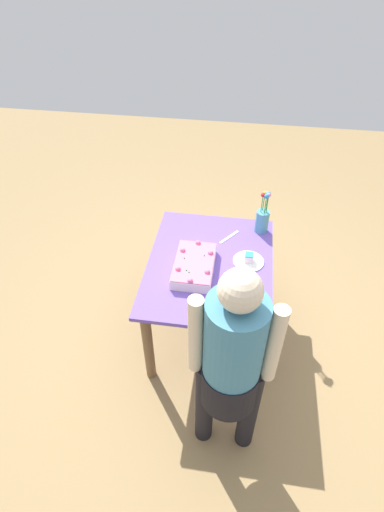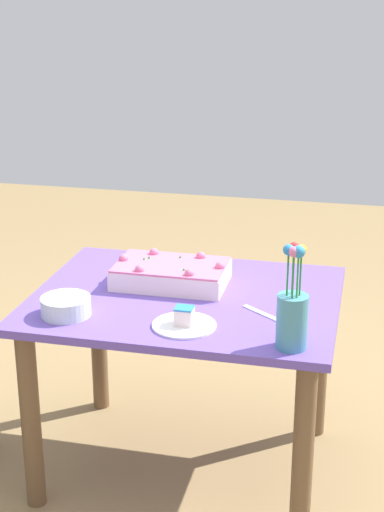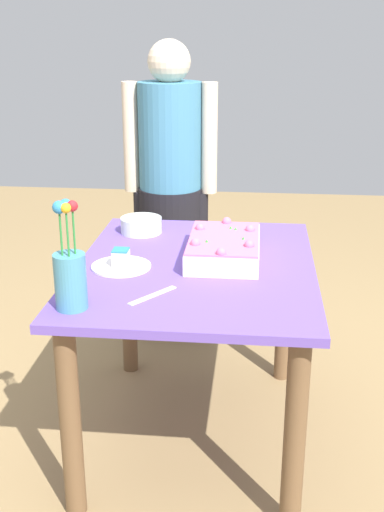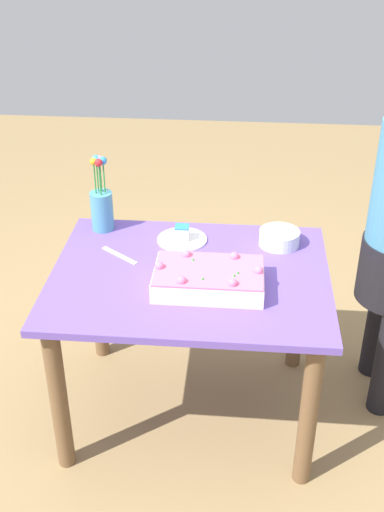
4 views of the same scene
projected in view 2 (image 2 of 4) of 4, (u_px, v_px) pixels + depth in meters
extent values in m
plane|color=#91754B|center=(186.00, 464.00, 3.10)|extent=(8.00, 8.00, 0.00)
cube|color=#654AAA|center=(186.00, 299.00, 2.86)|extent=(1.11, 0.86, 0.03)
cylinder|color=brown|center=(320.00, 358.00, 3.21)|extent=(0.07, 0.07, 0.69)
cylinder|color=brown|center=(99.00, 335.00, 3.41)|extent=(0.07, 0.07, 0.69)
cylinder|color=brown|center=(303.00, 455.00, 2.56)|extent=(0.07, 0.07, 0.69)
cylinder|color=brown|center=(31.00, 420.00, 2.76)|extent=(0.07, 0.07, 0.69)
cube|color=#FADDD4|center=(171.00, 275.00, 2.95)|extent=(0.42, 0.26, 0.07)
cube|color=#D96793|center=(171.00, 265.00, 2.94)|extent=(0.41, 0.26, 0.01)
sphere|color=#D96793|center=(123.00, 259.00, 2.98)|extent=(0.04, 0.04, 0.04)
sphere|color=#D96793|center=(140.00, 269.00, 2.87)|extent=(0.04, 0.04, 0.04)
sphere|color=#D96793|center=(190.00, 273.00, 2.83)|extent=(0.04, 0.04, 0.04)
sphere|color=#D96793|center=(220.00, 266.00, 2.90)|extent=(0.04, 0.04, 0.04)
sphere|color=#D96793|center=(201.00, 256.00, 3.00)|extent=(0.04, 0.04, 0.04)
sphere|color=#D96793|center=(154.00, 253.00, 3.04)|extent=(0.04, 0.04, 0.04)
cone|color=#2D8438|center=(180.00, 257.00, 3.00)|extent=(0.02, 0.02, 0.02)
cone|color=#2D8438|center=(144.00, 259.00, 2.98)|extent=(0.02, 0.02, 0.02)
cone|color=#2D8438|center=(149.00, 258.00, 2.99)|extent=(0.02, 0.02, 0.02)
cone|color=#2D8438|center=(184.00, 270.00, 2.87)|extent=(0.02, 0.02, 0.02)
cylinder|color=white|center=(184.00, 325.00, 2.60)|extent=(0.22, 0.22, 0.01)
cube|color=white|center=(184.00, 317.00, 2.59)|extent=(0.06, 0.06, 0.06)
cube|color=#2B7DC3|center=(184.00, 308.00, 2.58)|extent=(0.06, 0.06, 0.01)
cube|color=silver|center=(264.00, 314.00, 2.69)|extent=(0.17, 0.14, 0.00)
cylinder|color=teal|center=(292.00, 322.00, 2.43)|extent=(0.10, 0.10, 0.18)
cylinder|color=#2D8438|center=(288.00, 273.00, 2.37)|extent=(0.01, 0.01, 0.15)
sphere|color=#2B7EC4|center=(289.00, 250.00, 2.35)|extent=(0.03, 0.03, 0.03)
cylinder|color=#2D8438|center=(293.00, 275.00, 2.35)|extent=(0.01, 0.01, 0.15)
sphere|color=pink|center=(294.00, 252.00, 2.33)|extent=(0.03, 0.03, 0.03)
cylinder|color=#2D8438|center=(298.00, 275.00, 2.35)|extent=(0.01, 0.01, 0.15)
sphere|color=teal|center=(299.00, 252.00, 2.33)|extent=(0.04, 0.04, 0.04)
cylinder|color=#2D8438|center=(301.00, 273.00, 2.37)|extent=(0.01, 0.01, 0.15)
sphere|color=#F6AC1E|center=(302.00, 250.00, 2.35)|extent=(0.03, 0.03, 0.03)
cylinder|color=#2D8438|center=(293.00, 271.00, 2.39)|extent=(0.01, 0.01, 0.15)
sphere|color=red|center=(294.00, 248.00, 2.37)|extent=(0.03, 0.03, 0.03)
cylinder|color=silver|center=(66.00, 306.00, 2.68)|extent=(0.17, 0.17, 0.06)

